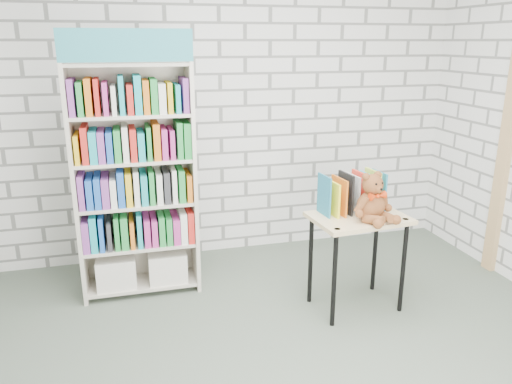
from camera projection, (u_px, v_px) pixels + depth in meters
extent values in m
plane|color=#4D594B|center=(287.00, 373.00, 3.09)|extent=(4.50, 4.50, 0.00)
cube|color=silver|center=(221.00, 107.00, 4.53)|extent=(4.50, 0.02, 2.80)
cube|color=beige|center=(76.00, 187.00, 3.76)|extent=(0.03, 0.36, 1.83)
cube|color=beige|center=(193.00, 179.00, 3.98)|extent=(0.03, 0.36, 1.83)
cube|color=beige|center=(135.00, 177.00, 4.03)|extent=(0.92, 0.02, 1.83)
cube|color=teal|center=(126.00, 45.00, 3.42)|extent=(0.92, 0.02, 0.22)
cube|color=beige|center=(143.00, 282.00, 4.12)|extent=(0.85, 0.34, 0.03)
cube|color=beige|center=(140.00, 243.00, 4.02)|extent=(0.85, 0.34, 0.03)
cube|color=beige|center=(137.00, 203.00, 3.92)|extent=(0.85, 0.34, 0.03)
cube|color=beige|center=(134.00, 160.00, 3.82)|extent=(0.85, 0.34, 0.03)
cube|color=beige|center=(131.00, 115.00, 3.72)|extent=(0.85, 0.34, 0.03)
cube|color=beige|center=(127.00, 64.00, 3.61)|extent=(0.85, 0.34, 0.03)
cube|color=silver|center=(116.00, 270.00, 4.03)|extent=(0.31, 0.30, 0.24)
cube|color=silver|center=(167.00, 265.00, 4.13)|extent=(0.31, 0.30, 0.24)
cube|color=orange|center=(139.00, 228.00, 3.97)|extent=(0.85, 0.30, 0.24)
cube|color=#BF338C|center=(136.00, 187.00, 3.87)|extent=(0.85, 0.30, 0.24)
cube|color=#19A5B2|center=(133.00, 143.00, 3.77)|extent=(0.85, 0.30, 0.24)
cube|color=white|center=(130.00, 97.00, 3.67)|extent=(0.85, 0.30, 0.24)
cube|color=#DFC085|center=(359.00, 218.00, 3.66)|extent=(0.73, 0.54, 0.03)
cylinder|color=black|center=(334.00, 281.00, 3.51)|extent=(0.03, 0.03, 0.71)
cylinder|color=black|center=(311.00, 260.00, 3.84)|extent=(0.03, 0.03, 0.71)
cylinder|color=black|center=(403.00, 268.00, 3.70)|extent=(0.03, 0.03, 0.71)
cylinder|color=black|center=(375.00, 249.00, 4.03)|extent=(0.03, 0.03, 0.71)
cylinder|color=black|center=(337.00, 229.00, 3.41)|extent=(0.05, 0.05, 0.01)
cylinder|color=black|center=(406.00, 219.00, 3.60)|extent=(0.05, 0.05, 0.01)
cube|color=teal|center=(325.00, 197.00, 3.64)|extent=(0.04, 0.21, 0.29)
cube|color=yellow|center=(332.00, 196.00, 3.66)|extent=(0.04, 0.21, 0.29)
cube|color=#D46217|center=(339.00, 195.00, 3.68)|extent=(0.04, 0.21, 0.29)
cube|color=black|center=(345.00, 194.00, 3.70)|extent=(0.04, 0.21, 0.29)
cube|color=silver|center=(352.00, 193.00, 3.72)|extent=(0.04, 0.21, 0.29)
cube|color=#F83E2B|center=(359.00, 192.00, 3.74)|extent=(0.04, 0.21, 0.29)
cube|color=#3ABCDB|center=(366.00, 192.00, 3.76)|extent=(0.04, 0.21, 0.29)
cube|color=#D6EA4E|center=(372.00, 191.00, 3.78)|extent=(0.04, 0.21, 0.29)
cube|color=teal|center=(379.00, 190.00, 3.80)|extent=(0.04, 0.21, 0.29)
ellipsoid|color=brown|center=(371.00, 205.00, 3.57)|extent=(0.21, 0.18, 0.21)
sphere|color=brown|center=(373.00, 184.00, 3.52)|extent=(0.15, 0.15, 0.15)
sphere|color=brown|center=(366.00, 177.00, 3.49)|extent=(0.06, 0.06, 0.06)
sphere|color=brown|center=(378.00, 175.00, 3.54)|extent=(0.06, 0.06, 0.06)
sphere|color=brown|center=(378.00, 189.00, 3.47)|extent=(0.06, 0.06, 0.06)
sphere|color=black|center=(376.00, 184.00, 3.45)|extent=(0.02, 0.02, 0.02)
sphere|color=black|center=(382.00, 183.00, 3.47)|extent=(0.02, 0.02, 0.02)
sphere|color=black|center=(381.00, 189.00, 3.45)|extent=(0.02, 0.02, 0.02)
cylinder|color=brown|center=(362.00, 204.00, 3.49)|extent=(0.11, 0.08, 0.15)
cylinder|color=brown|center=(384.00, 200.00, 3.59)|extent=(0.11, 0.10, 0.15)
sphere|color=brown|center=(359.00, 214.00, 3.48)|extent=(0.06, 0.06, 0.06)
sphere|color=brown|center=(388.00, 208.00, 3.61)|extent=(0.06, 0.06, 0.06)
cylinder|color=brown|center=(374.00, 220.00, 3.47)|extent=(0.14, 0.17, 0.08)
cylinder|color=brown|center=(387.00, 217.00, 3.53)|extent=(0.07, 0.16, 0.08)
sphere|color=brown|center=(378.00, 224.00, 3.40)|extent=(0.07, 0.07, 0.07)
sphere|color=brown|center=(396.00, 220.00, 3.48)|extent=(0.07, 0.07, 0.07)
cone|color=red|center=(374.00, 196.00, 3.47)|extent=(0.07, 0.07, 0.06)
cone|color=red|center=(381.00, 195.00, 3.50)|extent=(0.07, 0.07, 0.06)
sphere|color=red|center=(378.00, 196.00, 3.49)|extent=(0.03, 0.03, 0.03)
cube|color=tan|center=(504.00, 155.00, 4.21)|extent=(0.05, 0.12, 2.10)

